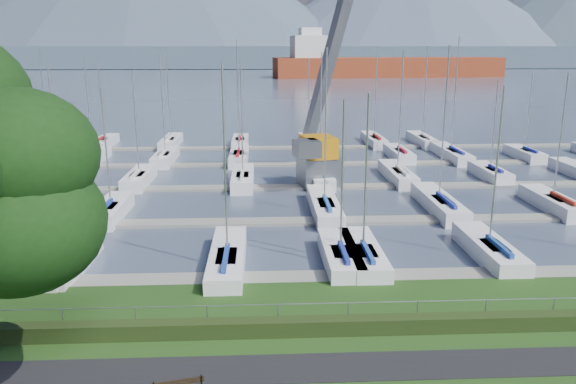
{
  "coord_description": "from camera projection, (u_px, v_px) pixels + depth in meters",
  "views": [
    {
      "loc": [
        -1.64,
        -21.79,
        11.78
      ],
      "look_at": [
        0.0,
        12.0,
        3.0
      ],
      "focal_mm": 35.0,
      "sensor_mm": 36.0,
      "label": 1
    }
  ],
  "objects": [
    {
      "name": "water",
      "position": [
        264.0,
        72.0,
        275.57
      ],
      "size": [
        800.0,
        540.0,
        0.2
      ],
      "primitive_type": "cube",
      "color": "#434E62"
    },
    {
      "name": "fence",
      "position": [
        302.0,
        304.0,
        23.8
      ],
      "size": [
        80.0,
        0.04,
        0.04
      ],
      "primitive_type": "cylinder",
      "rotation": [
        0.0,
        1.57,
        0.0
      ],
      "color": "gray",
      "rests_on": "grass"
    },
    {
      "name": "sailboat_fleet",
      "position": [
        260.0,
        121.0,
        50.18
      ],
      "size": [
        75.19,
        49.73,
        13.39
      ],
      "color": "navy",
      "rests_on": "water"
    },
    {
      "name": "crane",
      "position": [
        323.0,
        122.0,
        49.78
      ],
      "size": [
        6.76,
        13.17,
        22.35
      ],
      "rotation": [
        0.0,
        0.0,
        0.21
      ],
      "color": "slate",
      "rests_on": "water"
    },
    {
      "name": "cargo_ship_mid",
      "position": [
        377.0,
        67.0,
        228.72
      ],
      "size": [
        94.28,
        26.86,
        21.5
      ],
      "rotation": [
        0.0,
        0.0,
        0.1
      ],
      "color": "maroon",
      "rests_on": "water"
    },
    {
      "name": "foothill",
      "position": [
        263.0,
        56.0,
        341.63
      ],
      "size": [
        900.0,
        80.0,
        12.0
      ],
      "primitive_type": "cube",
      "color": "#4A5C6C",
      "rests_on": "water"
    },
    {
      "name": "hedge",
      "position": [
        302.0,
        327.0,
        23.63
      ],
      "size": [
        80.0,
        0.7,
        0.7
      ],
      "primitive_type": "cube",
      "color": "#213011",
      "rests_on": "grass"
    },
    {
      "name": "path",
      "position": [
        307.0,
        368.0,
        21.2
      ],
      "size": [
        160.0,
        2.0,
        0.04
      ],
      "primitive_type": "cube",
      "color": "black",
      "rests_on": "grass"
    },
    {
      "name": "docks",
      "position": [
        280.0,
        187.0,
        49.29
      ],
      "size": [
        90.0,
        41.6,
        0.25
      ],
      "color": "gray",
      "rests_on": "water"
    }
  ]
}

